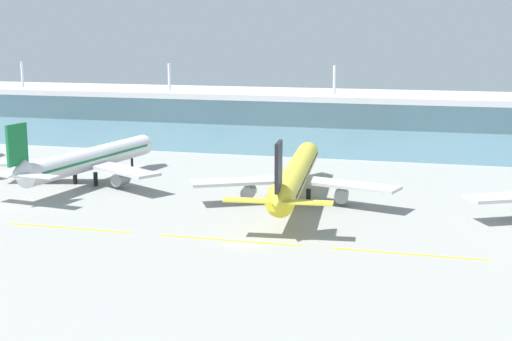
{
  "coord_description": "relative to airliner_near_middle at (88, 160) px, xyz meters",
  "views": [
    {
      "loc": [
        38.0,
        -129.45,
        39.78
      ],
      "look_at": [
        -7.1,
        36.43,
        7.0
      ],
      "focal_mm": 52.15,
      "sensor_mm": 36.0,
      "label": 1
    }
  ],
  "objects": [
    {
      "name": "terminal_building",
      "position": [
        53.95,
        68.43,
        3.51
      ],
      "size": [
        288.0,
        34.0,
        28.5
      ],
      "color": "#6693A8",
      "rests_on": "ground"
    },
    {
      "name": "taxiway_stripe_mid_east",
      "position": [
        84.95,
        -40.81,
        -6.43
      ],
      "size": [
        28.0,
        0.7,
        0.04
      ],
      "primitive_type": "cube",
      "color": "yellow",
      "rests_on": "ground"
    },
    {
      "name": "taxiway_stripe_mid_west",
      "position": [
        16.95,
        -40.81,
        -6.43
      ],
      "size": [
        28.0,
        0.7,
        0.04
      ],
      "primitive_type": "cube",
      "color": "yellow",
      "rests_on": "ground"
    },
    {
      "name": "taxiway_stripe_centre",
      "position": [
        50.95,
        -40.81,
        -6.43
      ],
      "size": [
        28.0,
        0.7,
        0.04
      ],
      "primitive_type": "cube",
      "color": "yellow",
      "rests_on": "ground"
    },
    {
      "name": "airliner_near_middle",
      "position": [
        0.0,
        0.0,
        0.0
      ],
      "size": [
        48.35,
        62.18,
        18.9
      ],
      "color": "silver",
      "rests_on": "ground"
    },
    {
      "name": "ground_plane",
      "position": [
        53.95,
        -42.26,
        -6.45
      ],
      "size": [
        600.0,
        600.0,
        0.0
      ],
      "primitive_type": "plane",
      "color": "gray"
    },
    {
      "name": "airliner_center",
      "position": [
        56.44,
        -6.16,
        0.01
      ],
      "size": [
        48.52,
        71.64,
        18.9
      ],
      "color": "yellow",
      "rests_on": "ground"
    }
  ]
}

